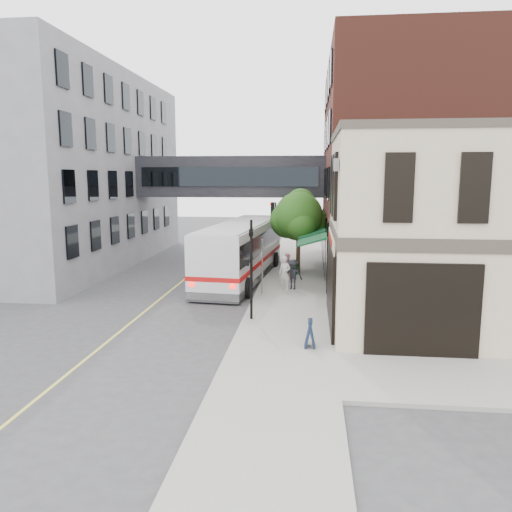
% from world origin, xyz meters
% --- Properties ---
extents(ground, '(120.00, 120.00, 0.00)m').
position_xyz_m(ground, '(0.00, 0.00, 0.00)').
color(ground, '#38383A').
rests_on(ground, ground).
extents(sidewalk_main, '(4.00, 60.00, 0.15)m').
position_xyz_m(sidewalk_main, '(2.00, 14.00, 0.07)').
color(sidewalk_main, gray).
rests_on(sidewalk_main, ground).
extents(corner_building, '(10.19, 8.12, 8.45)m').
position_xyz_m(corner_building, '(8.97, 2.00, 4.21)').
color(corner_building, '#C3AD95').
rests_on(corner_building, ground).
extents(brick_building, '(13.76, 18.00, 14.00)m').
position_xyz_m(brick_building, '(9.98, 15.00, 6.99)').
color(brick_building, '#512219').
rests_on(brick_building, ground).
extents(opposite_building, '(14.00, 24.00, 14.00)m').
position_xyz_m(opposite_building, '(-17.00, 16.00, 7.00)').
color(opposite_building, slate).
rests_on(opposite_building, ground).
extents(skyway_bridge, '(14.00, 3.18, 3.00)m').
position_xyz_m(skyway_bridge, '(-3.00, 18.00, 6.50)').
color(skyway_bridge, black).
rests_on(skyway_bridge, ground).
extents(traffic_signal_near, '(0.44, 0.22, 4.60)m').
position_xyz_m(traffic_signal_near, '(0.37, 2.00, 2.98)').
color(traffic_signal_near, black).
rests_on(traffic_signal_near, sidewalk_main).
extents(traffic_signal_far, '(0.53, 0.28, 4.50)m').
position_xyz_m(traffic_signal_far, '(0.26, 17.00, 3.34)').
color(traffic_signal_far, black).
rests_on(traffic_signal_far, sidewalk_main).
extents(street_sign_pole, '(0.08, 0.75, 3.00)m').
position_xyz_m(street_sign_pole, '(0.39, 7.00, 1.93)').
color(street_sign_pole, gray).
rests_on(street_sign_pole, sidewalk_main).
extents(street_tree, '(3.80, 3.20, 5.60)m').
position_xyz_m(street_tree, '(2.19, 13.22, 3.91)').
color(street_tree, '#382619').
rests_on(street_tree, sidewalk_main).
extents(lane_marking, '(0.12, 40.00, 0.01)m').
position_xyz_m(lane_marking, '(-5.00, 10.00, 0.01)').
color(lane_marking, '#D8CC4C').
rests_on(lane_marking, ground).
extents(bus, '(4.17, 13.41, 3.55)m').
position_xyz_m(bus, '(-1.35, 11.31, 1.99)').
color(bus, silver).
rests_on(bus, ground).
extents(pedestrian_a, '(0.83, 0.69, 1.93)m').
position_xyz_m(pedestrian_a, '(1.58, 7.93, 1.11)').
color(pedestrian_a, silver).
rests_on(pedestrian_a, sidewalk_main).
extents(pedestrian_b, '(0.96, 0.82, 1.71)m').
position_xyz_m(pedestrian_b, '(1.66, 10.50, 1.00)').
color(pedestrian_b, pink).
rests_on(pedestrian_b, sidewalk_main).
extents(pedestrian_c, '(1.20, 0.82, 1.71)m').
position_xyz_m(pedestrian_c, '(2.04, 8.26, 1.01)').
color(pedestrian_c, black).
rests_on(pedestrian_c, sidewalk_main).
extents(newspaper_box, '(0.52, 0.48, 0.88)m').
position_xyz_m(newspaper_box, '(1.94, 12.54, 0.59)').
color(newspaper_box, '#155C22').
rests_on(newspaper_box, sidewalk_main).
extents(sandwich_board, '(0.39, 0.60, 1.06)m').
position_xyz_m(sandwich_board, '(3.05, -1.50, 0.68)').
color(sandwich_board, black).
rests_on(sandwich_board, sidewalk_main).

